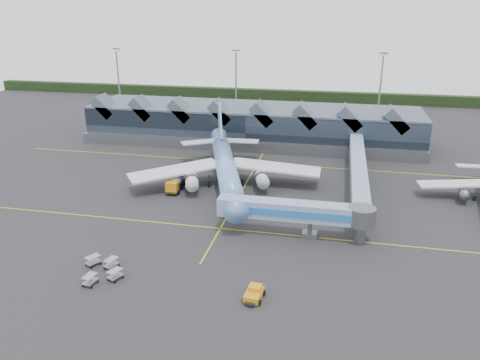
% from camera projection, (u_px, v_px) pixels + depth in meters
% --- Properties ---
extents(ground, '(260.00, 260.00, 0.00)m').
position_uv_depth(ground, '(231.00, 210.00, 86.14)').
color(ground, '#28282A').
rests_on(ground, ground).
extents(taxi_stripes, '(120.00, 60.00, 0.01)m').
position_uv_depth(taxi_stripes, '(242.00, 190.00, 95.31)').
color(taxi_stripes, gold).
rests_on(taxi_stripes, ground).
extents(tree_line_far, '(260.00, 4.00, 4.00)m').
position_uv_depth(tree_line_far, '(293.00, 95.00, 186.34)').
color(tree_line_far, black).
rests_on(tree_line_far, ground).
extents(terminal, '(90.00, 22.25, 12.52)m').
position_uv_depth(terminal, '(252.00, 124.00, 128.87)').
color(terminal, black).
rests_on(terminal, ground).
extents(light_masts, '(132.40, 42.56, 22.45)m').
position_uv_depth(light_masts, '(350.00, 90.00, 135.30)').
color(light_masts, gray).
rests_on(light_masts, ground).
extents(main_airliner, '(38.47, 45.33, 14.92)m').
position_uv_depth(main_airliner, '(225.00, 166.00, 96.32)').
color(main_airliner, '#6FA6E2').
rests_on(main_airliner, ground).
extents(jet_bridge, '(25.10, 4.33, 6.01)m').
position_uv_depth(jet_bridge, '(304.00, 213.00, 74.59)').
color(jet_bridge, '#7D99D1').
rests_on(jet_bridge, ground).
extents(fuel_truck, '(3.25, 9.16, 3.05)m').
position_uv_depth(fuel_truck, '(176.00, 181.00, 95.63)').
color(fuel_truck, black).
rests_on(fuel_truck, ground).
extents(pushback_tug, '(2.65, 3.86, 1.62)m').
position_uv_depth(pushback_tug, '(254.00, 294.00, 59.60)').
color(pushback_tug, orange).
rests_on(pushback_tug, ground).
extents(baggage_carts, '(6.89, 7.02, 1.41)m').
position_uv_depth(baggage_carts, '(102.00, 269.00, 65.09)').
color(baggage_carts, '#9C9FA4').
rests_on(baggage_carts, ground).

